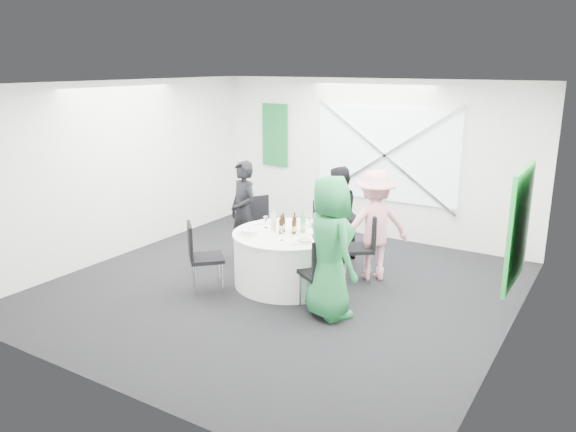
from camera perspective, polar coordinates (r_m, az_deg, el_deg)
The scene contains 46 objects.
floor at distance 7.95m, azimuth -0.76°, elevation -7.29°, with size 6.00×6.00×0.00m, color black.
ceiling at distance 7.34m, azimuth -0.84°, elevation 13.31°, with size 6.00×6.00×0.00m, color silver.
wall_back at distance 10.14m, azimuth 8.39°, elevation 5.75°, with size 6.00×6.00×0.00m, color white.
wall_front at distance 5.34m, azimuth -18.40°, elevation -3.59°, with size 6.00×6.00×0.00m, color white.
wall_left at distance 9.45m, azimuth -16.39°, elevation 4.60°, with size 6.00×6.00×0.00m, color white.
wall_right at distance 6.48m, azimuth 22.20°, elevation -0.67°, with size 6.00×6.00×0.00m, color white.
window_panel at distance 9.97m, azimuth 9.90°, elevation 6.11°, with size 2.60×0.03×1.60m, color silver.
window_brace_a at distance 9.94m, azimuth 9.82°, elevation 6.08°, with size 0.05×0.05×3.16m, color silver.
window_brace_b at distance 9.94m, azimuth 9.82°, elevation 6.08°, with size 0.05×0.05×3.16m, color silver.
green_banner at distance 10.99m, azimuth -1.35°, elevation 8.22°, with size 0.55×0.04×1.20m, color #146532.
green_sign at distance 7.11m, azimuth 22.42°, elevation -1.01°, with size 0.05×1.20×1.40m, color green.
banquet_table at distance 7.97m, azimuth -0.00°, elevation -4.30°, with size 1.56×1.56×0.76m.
chair_back at distance 8.77m, azimuth 3.40°, elevation -1.23°, with size 0.44×0.45×0.96m.
chair_back_left at distance 8.82m, azimuth -2.98°, elevation -0.82°, with size 0.65×0.65×1.03m.
chair_back_right at distance 8.10m, azimuth 7.54°, elevation -2.59°, with size 0.64×0.63×0.99m.
chair_front_right at distance 7.05m, azimuth 3.53°, elevation -5.35°, with size 0.61×0.61×0.97m.
chair_front_left at distance 7.72m, azimuth -8.96°, elevation -3.62°, with size 0.63×0.63×0.98m.
person_man_back_left at distance 8.85m, azimuth -4.55°, elevation 0.48°, with size 0.58×0.38×1.60m, color black.
person_man_back at distance 8.79m, azimuth 5.04°, elevation 0.13°, with size 0.74×0.41×1.53m, color black.
person_woman_pink at distance 8.14m, azimuth 8.77°, elevation -0.94°, with size 1.04×0.48×1.61m, color pink.
person_woman_green at distance 6.84m, azimuth 4.28°, elevation -3.21°, with size 0.87×0.57×1.78m, color #21793E.
plate_back at distance 8.32m, azimuth 1.42°, elevation -0.66°, with size 0.29×0.29×0.01m.
plate_back_left at distance 8.35m, azimuth -2.22°, elevation -0.62°, with size 0.29×0.29×0.01m.
plate_back_right at distance 7.77m, azimuth 3.99°, elevation -1.79°, with size 0.25×0.25×0.04m.
plate_front_right at distance 7.42m, azimuth 1.74°, elevation -2.58°, with size 0.27×0.27×0.04m.
plate_front_left at distance 7.82m, azimuth -4.14°, elevation -1.76°, with size 0.30×0.30×0.01m.
napkin at distance 7.76m, azimuth -3.99°, elevation -1.63°, with size 0.18×0.12×0.05m, color white.
beer_bottle_a at distance 7.86m, azimuth -0.50°, elevation -0.90°, with size 0.06×0.06×0.27m.
beer_bottle_b at distance 7.89m, azimuth 0.67°, elevation -0.82°, with size 0.06×0.06×0.27m.
beer_bottle_c at distance 7.76m, azimuth 0.61°, elevation -1.15°, with size 0.06×0.06×0.25m.
beer_bottle_d at distance 7.78m, azimuth -0.70°, elevation -1.08°, with size 0.06×0.06×0.27m.
green_water_bottle at distance 7.83m, azimuth 1.54°, elevation -0.83°, with size 0.08×0.08×0.30m.
clear_water_bottle at distance 7.89m, azimuth -1.48°, elevation -0.68°, with size 0.08×0.08×0.31m.
wine_glass_a at distance 7.47m, azimuth -0.62°, elevation -1.58°, with size 0.07×0.07×0.17m.
wine_glass_b at distance 8.14m, azimuth 1.65°, elevation -0.17°, with size 0.07×0.07×0.17m.
wine_glass_c at distance 8.08m, azimuth 2.21°, elevation -0.28°, with size 0.07×0.07×0.17m.
wine_glass_d at distance 7.72m, azimuth 2.53°, elevation -1.04°, with size 0.07×0.07×0.17m.
wine_glass_e at distance 8.05m, azimuth -2.28°, elevation -0.34°, with size 0.07×0.07×0.17m.
fork_a at distance 7.31m, azimuth 0.49°, elevation -2.98°, with size 0.01×0.15×0.01m, color silver.
knife_a at distance 7.38m, azimuth 2.24°, elevation -2.80°, with size 0.01×0.15×0.01m, color silver.
fork_b at distance 8.39m, azimuth -0.89°, elevation -0.55°, with size 0.01×0.15×0.01m, color silver.
knife_b at distance 8.22m, azimuth -3.09°, elevation -0.92°, with size 0.01×0.15×0.01m, color silver.
fork_c at distance 8.00m, azimuth -4.02°, elevation -1.39°, with size 0.01×0.15×0.01m, color silver.
knife_c at distance 7.64m, azimuth -3.92°, elevation -2.20°, with size 0.01×0.15×0.01m, color silver.
fork_d at distance 7.71m, azimuth 4.09°, elevation -2.04°, with size 0.01×0.15×0.01m, color silver.
knife_d at distance 8.00m, azimuth 4.02°, elevation -1.39°, with size 0.01×0.15×0.01m, color silver.
Camera 1 is at (3.95, -6.19, 3.06)m, focal length 35.00 mm.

